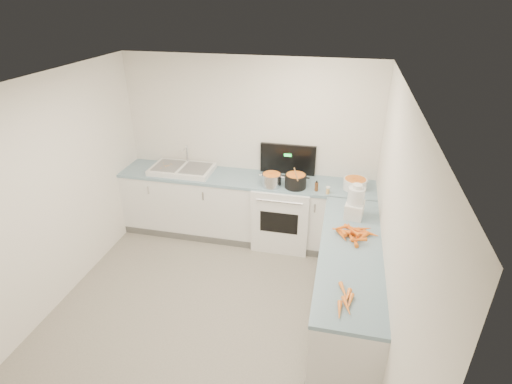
% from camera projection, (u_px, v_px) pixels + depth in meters
% --- Properties ---
extents(floor, '(3.50, 4.00, 0.00)m').
position_uv_depth(floor, '(207.00, 318.00, 4.39)').
color(floor, gray).
rests_on(floor, ground).
extents(ceiling, '(3.50, 4.00, 0.00)m').
position_uv_depth(ceiling, '(190.00, 90.00, 3.26)').
color(ceiling, white).
rests_on(ceiling, ground).
extents(wall_back, '(3.50, 0.00, 2.50)m').
position_uv_depth(wall_back, '(249.00, 149.00, 5.56)').
color(wall_back, white).
rests_on(wall_back, ground).
extents(wall_left, '(0.00, 4.00, 2.50)m').
position_uv_depth(wall_left, '(42.00, 202.00, 4.17)').
color(wall_left, white).
rests_on(wall_left, ground).
extents(wall_right, '(0.00, 4.00, 2.50)m').
position_uv_depth(wall_right, '(390.00, 244.00, 3.48)').
color(wall_right, white).
rests_on(wall_right, ground).
extents(counter_back, '(3.50, 0.62, 0.94)m').
position_uv_depth(counter_back, '(245.00, 208.00, 5.65)').
color(counter_back, white).
rests_on(counter_back, ground).
extents(counter_right, '(0.62, 2.20, 0.94)m').
position_uv_depth(counter_right, '(347.00, 287.00, 4.15)').
color(counter_right, white).
rests_on(counter_right, ground).
extents(stove, '(0.76, 0.65, 1.36)m').
position_uv_depth(stove, '(283.00, 212.00, 5.53)').
color(stove, white).
rests_on(stove, ground).
extents(sink, '(0.86, 0.52, 0.31)m').
position_uv_depth(sink, '(182.00, 169.00, 5.60)').
color(sink, white).
rests_on(sink, counter_back).
extents(steel_pot, '(0.33, 0.33, 0.19)m').
position_uv_depth(steel_pot, '(272.00, 181.00, 5.18)').
color(steel_pot, silver).
rests_on(steel_pot, stove).
extents(black_pot, '(0.36, 0.36, 0.20)m').
position_uv_depth(black_pot, '(296.00, 182.00, 5.14)').
color(black_pot, black).
rests_on(black_pot, stove).
extents(wooden_spoon, '(0.11, 0.38, 0.02)m').
position_uv_depth(wooden_spoon, '(296.00, 174.00, 5.09)').
color(wooden_spoon, '#AD7A47').
rests_on(wooden_spoon, black_pot).
extents(mixing_bowl, '(0.30, 0.30, 0.14)m').
position_uv_depth(mixing_bowl, '(355.00, 184.00, 5.10)').
color(mixing_bowl, white).
rests_on(mixing_bowl, counter_back).
extents(extract_bottle, '(0.05, 0.05, 0.12)m').
position_uv_depth(extract_bottle, '(316.00, 187.00, 5.06)').
color(extract_bottle, '#593319').
rests_on(extract_bottle, counter_back).
extents(spice_jar, '(0.05, 0.05, 0.08)m').
position_uv_depth(spice_jar, '(328.00, 191.00, 4.99)').
color(spice_jar, '#E5B266').
rests_on(spice_jar, counter_back).
extents(food_processor, '(0.23, 0.27, 0.40)m').
position_uv_depth(food_processor, '(355.00, 203.00, 4.43)').
color(food_processor, white).
rests_on(food_processor, counter_right).
extents(carrot_pile, '(0.49, 0.44, 0.09)m').
position_uv_depth(carrot_pile, '(353.00, 233.00, 4.14)').
color(carrot_pile, orange).
rests_on(carrot_pile, counter_right).
extents(peeled_carrots, '(0.14, 0.43, 0.04)m').
position_uv_depth(peeled_carrots, '(345.00, 301.00, 3.26)').
color(peeled_carrots, orange).
rests_on(peeled_carrots, counter_right).
extents(peelings, '(0.17, 0.23, 0.01)m').
position_uv_depth(peelings, '(166.00, 165.00, 5.64)').
color(peelings, tan).
rests_on(peelings, sink).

